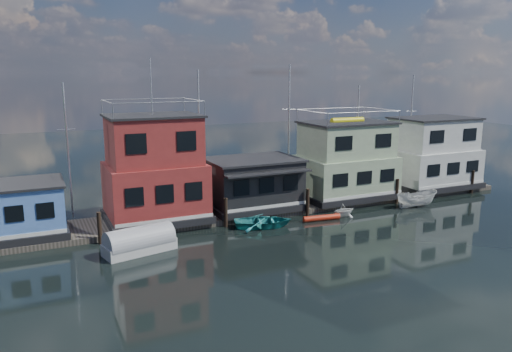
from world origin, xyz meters
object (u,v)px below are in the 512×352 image
houseboat_white (432,154)px  houseboat_dark (253,183)px  dinghy_teal (263,221)px  houseboat_blue (15,210)px  tarp_runabout (140,242)px  houseboat_red (155,171)px  houseboat_green (346,161)px  red_kayak (322,218)px  motorboat (417,199)px  dinghy_white (344,210)px

houseboat_white → houseboat_dark: bearing=-179.9°
dinghy_teal → houseboat_blue: bearing=93.6°
houseboat_dark → tarp_runabout: houseboat_dark is taller
tarp_runabout → houseboat_red: bearing=53.4°
houseboat_dark → houseboat_red: bearing=179.9°
houseboat_blue → houseboat_dark: (17.50, -0.02, 0.21)m
houseboat_green → tarp_runabout: 20.41m
houseboat_blue → red_kayak: houseboat_blue is taller
tarp_runabout → houseboat_white: bearing=-2.1°
houseboat_blue → dinghy_teal: houseboat_blue is taller
red_kayak → motorboat: (9.43, -0.02, 0.50)m
dinghy_teal → tarp_runabout: tarp_runabout is taller
red_kayak → houseboat_blue: bearing=175.1°
houseboat_blue → tarp_runabout: 9.08m
dinghy_white → red_kayak: bearing=91.3°
houseboat_white → dinghy_teal: bearing=-168.6°
motorboat → houseboat_blue: bearing=92.1°
houseboat_white → houseboat_blue: bearing=-180.0°
houseboat_dark → dinghy_teal: size_ratio=1.73×
red_kayak → motorboat: bearing=6.7°
houseboat_white → tarp_runabout: bearing=-169.4°
houseboat_red → dinghy_white: (14.04, -4.18, -3.58)m
tarp_runabout → motorboat: bearing=-10.2°
houseboat_blue → dinghy_white: size_ratio=3.22×
houseboat_dark → red_kayak: size_ratio=2.45×
dinghy_teal → houseboat_green: bearing=-50.7°
houseboat_blue → motorboat: bearing=-8.3°
red_kayak → dinghy_teal: size_ratio=0.71×
houseboat_white → red_kayak: 16.17m
red_kayak → tarp_runabout: tarp_runabout is taller
dinghy_white → houseboat_white: bearing=-77.5°
houseboat_green → dinghy_teal: size_ratio=1.96×
houseboat_green → dinghy_white: 5.94m
red_kayak → motorboat: motorboat is taller
houseboat_red → dinghy_teal: size_ratio=2.77×
dinghy_white → motorboat: size_ratio=0.53×
dinghy_white → motorboat: bearing=-97.6°
motorboat → red_kayak: bearing=100.2°
tarp_runabout → dinghy_white: bearing=-8.1°
houseboat_dark → tarp_runabout: bearing=-152.3°
houseboat_red → houseboat_dark: houseboat_red is taller
dinghy_white → red_kayak: (-2.24, -0.26, -0.30)m
houseboat_red → houseboat_green: bearing=0.0°
houseboat_red → houseboat_green: (17.00, 0.00, -0.55)m
dinghy_white → houseboat_dark: bearing=50.1°
houseboat_blue → houseboat_white: size_ratio=0.76×
houseboat_red → dinghy_white: bearing=-16.6°
houseboat_white → tarp_runabout: size_ratio=1.77×
houseboat_blue → houseboat_dark: bearing=-0.1°
houseboat_red → dinghy_teal: 8.85m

